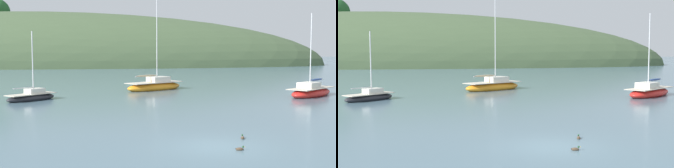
% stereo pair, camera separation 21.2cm
% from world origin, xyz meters
% --- Properties ---
extents(ground_plane, '(400.00, 400.00, 0.00)m').
position_xyz_m(ground_plane, '(0.00, 0.00, 0.00)').
color(ground_plane, slate).
extents(far_shoreline_hill, '(150.00, 36.00, 30.60)m').
position_xyz_m(far_shoreline_hill, '(-25.11, 91.24, 0.08)').
color(far_shoreline_hill, '#425638').
rests_on(far_shoreline_hill, ground).
extents(sailboat_navy_dinghy, '(6.41, 5.90, 7.93)m').
position_xyz_m(sailboat_navy_dinghy, '(13.43, 19.31, 0.40)').
color(sailboat_navy_dinghy, red).
rests_on(sailboat_navy_dinghy, ground).
extents(sailboat_grey_yawl, '(4.35, 4.52, 6.10)m').
position_xyz_m(sailboat_grey_yawl, '(-11.95, 18.77, 0.31)').
color(sailboat_grey_yawl, '#232328').
rests_on(sailboat_grey_yawl, ground).
extents(sailboat_white_near, '(7.09, 5.93, 10.34)m').
position_xyz_m(sailboat_white_near, '(-0.67, 26.89, 0.43)').
color(sailboat_white_near, orange).
rests_on(sailboat_white_near, ground).
extents(mooring_buoy_outer, '(0.44, 0.44, 0.54)m').
position_xyz_m(mooring_buoy_outer, '(16.69, 27.74, 0.12)').
color(mooring_buoy_outer, red).
rests_on(mooring_buoy_outer, ground).
extents(duck_trailing, '(0.43, 0.22, 0.24)m').
position_xyz_m(duck_trailing, '(0.90, -0.75, 0.05)').
color(duck_trailing, '#473828').
rests_on(duck_trailing, ground).
extents(duck_straggler, '(0.24, 0.43, 0.24)m').
position_xyz_m(duck_straggler, '(1.70, 1.57, 0.05)').
color(duck_straggler, '#473828').
rests_on(duck_straggler, ground).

